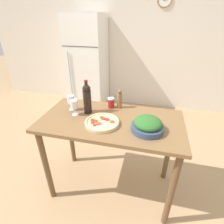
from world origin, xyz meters
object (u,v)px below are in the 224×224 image
Objects in this scene: wine_glass_far at (71,100)px; homemade_pizza at (102,122)px; refrigerator at (88,65)px; wine_bottle at (87,98)px; salad_bowl at (148,125)px; wine_glass_near at (74,105)px; pepper_mill at (120,99)px; salt_canister at (111,103)px.

wine_glass_far reaches higher than homemade_pizza.
wine_bottle is (0.68, -1.82, 0.17)m from refrigerator.
wine_glass_far is 0.57× the size of salad_bowl.
refrigerator is 1.99m from wine_glass_near.
salt_canister is (-0.09, -0.02, -0.04)m from pepper_mill.
pepper_mill is at bearing -59.63° from refrigerator.
salt_canister is at bearing 38.27° from wine_bottle.
pepper_mill is at bearing 10.18° from salt_canister.
wine_bottle is 1.22× the size of salad_bowl.
salt_canister is at bearing -169.82° from pepper_mill.
salad_bowl is 0.89× the size of homemade_pizza.
refrigerator is at bearing 110.61° from wine_bottle.
salad_bowl is at bearing -13.80° from wine_glass_far.
pepper_mill reaches higher than homemade_pizza.
wine_bottle is at bearing -69.39° from refrigerator.
refrigerator is 2.37m from salad_bowl.
wine_glass_near is at bearing 172.24° from salad_bowl.
salad_bowl is at bearing -0.75° from homemade_pizza.
wine_glass_far is at bearing -161.09° from pepper_mill.
wine_glass_far is at bearing -74.43° from refrigerator.
wine_glass_far is 0.50× the size of homemade_pizza.
wine_glass_near is 0.77× the size of pepper_mill.
refrigerator reaches higher than wine_bottle.
wine_glass_near is 0.12m from wine_glass_far.
pepper_mill is (0.28, 0.17, -0.06)m from wine_bottle.
refrigerator reaches higher than wine_glass_near.
wine_glass_far is (-0.18, 0.01, -0.05)m from wine_bottle.
wine_glass_near reaches higher than salt_canister.
wine_bottle reaches higher than wine_glass_near.
homemade_pizza is at bearing -90.09° from salt_canister.
wine_bottle reaches higher than wine_glass_far.
wine_bottle is 1.08× the size of homemade_pizza.
refrigerator is at bearing 117.86° from salt_canister.
wine_glass_far is at bearing -159.18° from salt_canister.
wine_bottle is at bearing -141.73° from salt_canister.
salad_bowl is 2.54× the size of salt_canister.
wine_bottle is at bearing 138.59° from homemade_pizza.
homemade_pizza is 2.86× the size of salt_canister.
refrigerator is at bearing 122.51° from salad_bowl.
wine_bottle is 2.15× the size of wine_glass_near.
wine_glass_far is 0.49m from pepper_mill.
salad_bowl is 0.39m from homemade_pizza.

